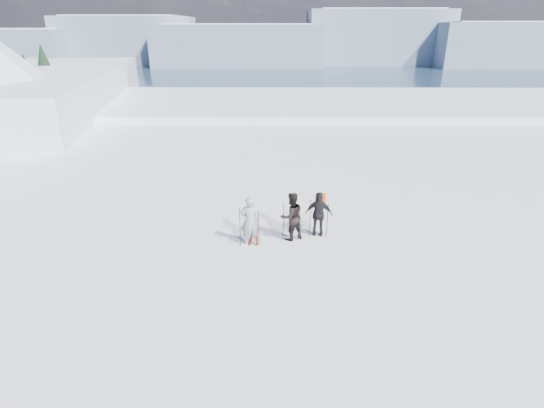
{
  "coord_description": "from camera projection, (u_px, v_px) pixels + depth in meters",
  "views": [
    {
      "loc": [
        -1.67,
        -8.07,
        6.45
      ],
      "look_at": [
        -1.82,
        3.0,
        1.8
      ],
      "focal_mm": 28.0,
      "sensor_mm": 36.0,
      "label": 1
    }
  ],
  "objects": [
    {
      "name": "far_mountain_range",
      "position": [
        309.0,
        41.0,
        431.63
      ],
      "size": [
        770.0,
        110.0,
        53.0
      ],
      "color": "slate",
      "rests_on": "ground"
    },
    {
      "name": "near_ridge",
      "position": [
        5.0,
        144.0,
        38.65
      ],
      "size": [
        31.37,
        35.68,
        25.62
      ],
      "color": "white",
      "rests_on": "ground"
    },
    {
      "name": "skier_grey",
      "position": [
        250.0,
        221.0,
        13.3
      ],
      "size": [
        0.61,
        0.42,
        1.62
      ],
      "primitive_type": "imported",
      "rotation": [
        0.0,
        0.0,
        3.19
      ],
      "color": "gray",
      "rests_on": "ground"
    },
    {
      "name": "lake_basin",
      "position": [
        295.0,
        175.0,
        40.09
      ],
      "size": [
        820.0,
        820.0,
        71.62
      ],
      "color": "white",
      "rests_on": "ground"
    },
    {
      "name": "skier_pack",
      "position": [
        319.0,
        214.0,
        13.87
      ],
      "size": [
        0.96,
        0.56,
        1.53
      ],
      "primitive_type": "imported",
      "rotation": [
        0.0,
        0.0,
        2.92
      ],
      "color": "black",
      "rests_on": "ground"
    },
    {
      "name": "backpack",
      "position": [
        321.0,
        183.0,
        13.71
      ],
      "size": [
        0.36,
        0.25,
        0.44
      ],
      "primitive_type": "cube",
      "rotation": [
        0.0,
        0.0,
        2.92
      ],
      "color": "orange",
      "rests_on": "skier_pack"
    },
    {
      "name": "ski_poles",
      "position": [
        287.0,
        223.0,
        13.55
      ],
      "size": [
        2.82,
        0.66,
        1.32
      ],
      "color": "black",
      "rests_on": "ground"
    },
    {
      "name": "skier_dark",
      "position": [
        291.0,
        216.0,
        13.62
      ],
      "size": [
        0.98,
        0.92,
        1.61
      ],
      "primitive_type": "imported",
      "rotation": [
        0.0,
        0.0,
        3.66
      ],
      "color": "black",
      "rests_on": "ground"
    },
    {
      "name": "skis_loose",
      "position": [
        255.0,
        233.0,
        14.26
      ],
      "size": [
        0.32,
        1.7,
        0.03
      ],
      "color": "black",
      "rests_on": "ground"
    }
  ]
}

